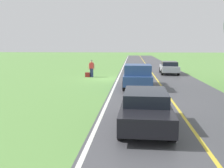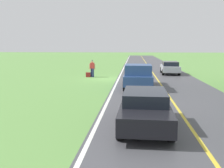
{
  "view_description": "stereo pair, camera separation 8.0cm",
  "coord_description": "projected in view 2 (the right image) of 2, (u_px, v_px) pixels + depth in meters",
  "views": [
    {
      "loc": [
        -2.59,
        23.81,
        3.13
      ],
      "look_at": [
        -1.5,
        10.5,
        1.1
      ],
      "focal_mm": 40.21,
      "sensor_mm": 36.0,
      "label": 1
    },
    {
      "loc": [
        -2.67,
        23.8,
        3.13
      ],
      "look_at": [
        -1.5,
        10.5,
        1.1
      ],
      "focal_mm": 40.21,
      "sensor_mm": 36.0,
      "label": 2
    }
  ],
  "objects": [
    {
      "name": "hitchhiker_walking",
      "position": [
        92.0,
        67.0,
        25.36
      ],
      "size": [
        0.62,
        0.53,
        1.75
      ],
      "color": "navy",
      "rests_on": "ground"
    },
    {
      "name": "suitcase_carried",
      "position": [
        88.0,
        75.0,
        25.46
      ],
      "size": [
        0.47,
        0.23,
        0.47
      ],
      "primitive_type": "cube",
      "rotation": [
        0.0,
        0.0,
        1.51
      ],
      "color": "maroon",
      "rests_on": "ground"
    },
    {
      "name": "road_surface",
      "position": [
        157.0,
        79.0,
        23.72
      ],
      "size": [
        7.73,
        120.0,
        0.0
      ],
      "primitive_type": "cube",
      "color": "#47474C",
      "rests_on": "ground"
    },
    {
      "name": "lane_centre_line",
      "position": [
        157.0,
        79.0,
        23.72
      ],
      "size": [
        0.14,
        117.6,
        0.0
      ],
      "primitive_type": "cube",
      "color": "gold",
      "rests_on": "ground"
    },
    {
      "name": "sedan_ahead_same_lane",
      "position": [
        145.0,
        108.0,
        9.7
      ],
      "size": [
        2.02,
        4.44,
        1.41
      ],
      "color": "black",
      "rests_on": "ground"
    },
    {
      "name": "pickup_truck_passing",
      "position": [
        138.0,
        75.0,
        18.76
      ],
      "size": [
        2.14,
        5.42,
        1.82
      ],
      "color": "#2D4C84",
      "rests_on": "ground"
    },
    {
      "name": "ground_plane",
      "position": [
        106.0,
        79.0,
        24.14
      ],
      "size": [
        200.0,
        200.0,
        0.0
      ],
      "primitive_type": "plane",
      "color": "#609347"
    },
    {
      "name": "sedan_near_oncoming",
      "position": [
        170.0,
        67.0,
        28.18
      ],
      "size": [
        2.06,
        4.46,
        1.41
      ],
      "color": "#B2B7C1",
      "rests_on": "ground"
    },
    {
      "name": "lane_edge_line",
      "position": [
        119.0,
        79.0,
        24.04
      ],
      "size": [
        0.16,
        117.6,
        0.0
      ],
      "primitive_type": "cube",
      "color": "silver",
      "rests_on": "ground"
    }
  ]
}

